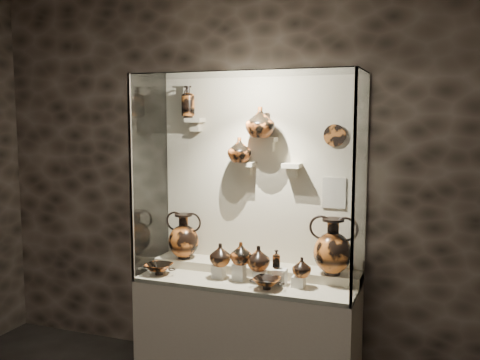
% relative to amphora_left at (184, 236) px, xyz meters
% --- Properties ---
extents(wall_back, '(5.00, 0.02, 3.20)m').
position_rel_amphora_left_xyz_m(wall_back, '(0.62, 0.18, 0.51)').
color(wall_back, black).
rests_on(wall_back, ground).
extents(plinth, '(1.70, 0.60, 0.80)m').
position_rel_amphora_left_xyz_m(plinth, '(0.62, -0.14, -0.69)').
color(plinth, beige).
rests_on(plinth, floor).
extents(front_tier, '(1.68, 0.58, 0.03)m').
position_rel_amphora_left_xyz_m(front_tier, '(0.62, -0.14, -0.28)').
color(front_tier, '#BBAD91').
rests_on(front_tier, plinth).
extents(rear_tier, '(1.70, 0.25, 0.10)m').
position_rel_amphora_left_xyz_m(rear_tier, '(0.62, 0.04, -0.24)').
color(rear_tier, '#BBAD91').
rests_on(rear_tier, plinth).
extents(back_panel, '(1.70, 0.03, 1.60)m').
position_rel_amphora_left_xyz_m(back_panel, '(0.62, 0.18, 0.51)').
color(back_panel, beige).
rests_on(back_panel, plinth).
extents(glass_front, '(1.70, 0.01, 1.60)m').
position_rel_amphora_left_xyz_m(glass_front, '(0.62, -0.43, 0.51)').
color(glass_front, white).
rests_on(glass_front, plinth).
extents(glass_left, '(0.01, 0.60, 1.60)m').
position_rel_amphora_left_xyz_m(glass_left, '(-0.23, -0.14, 0.51)').
color(glass_left, white).
rests_on(glass_left, plinth).
extents(glass_right, '(0.01, 0.60, 1.60)m').
position_rel_amphora_left_xyz_m(glass_right, '(1.46, -0.14, 0.51)').
color(glass_right, white).
rests_on(glass_right, plinth).
extents(glass_top, '(1.70, 0.60, 0.01)m').
position_rel_amphora_left_xyz_m(glass_top, '(0.62, -0.14, 1.31)').
color(glass_top, white).
rests_on(glass_top, back_panel).
extents(frame_post_left, '(0.02, 0.02, 1.60)m').
position_rel_amphora_left_xyz_m(frame_post_left, '(-0.22, -0.43, 0.51)').
color(frame_post_left, gray).
rests_on(frame_post_left, plinth).
extents(frame_post_right, '(0.02, 0.02, 1.60)m').
position_rel_amphora_left_xyz_m(frame_post_right, '(1.46, -0.43, 0.51)').
color(frame_post_right, gray).
rests_on(frame_post_right, plinth).
extents(pedestal_a, '(0.09, 0.09, 0.10)m').
position_rel_amphora_left_xyz_m(pedestal_a, '(0.40, -0.19, -0.21)').
color(pedestal_a, silver).
rests_on(pedestal_a, front_tier).
extents(pedestal_b, '(0.09, 0.09, 0.13)m').
position_rel_amphora_left_xyz_m(pedestal_b, '(0.57, -0.19, -0.20)').
color(pedestal_b, silver).
rests_on(pedestal_b, front_tier).
extents(pedestal_c, '(0.09, 0.09, 0.09)m').
position_rel_amphora_left_xyz_m(pedestal_c, '(0.74, -0.19, -0.22)').
color(pedestal_c, silver).
rests_on(pedestal_c, front_tier).
extents(pedestal_d, '(0.09, 0.09, 0.12)m').
position_rel_amphora_left_xyz_m(pedestal_d, '(0.90, -0.19, -0.20)').
color(pedestal_d, silver).
rests_on(pedestal_d, front_tier).
extents(pedestal_e, '(0.09, 0.09, 0.08)m').
position_rel_amphora_left_xyz_m(pedestal_e, '(1.04, -0.19, -0.22)').
color(pedestal_e, silver).
rests_on(pedestal_e, front_tier).
extents(bracket_ul, '(0.14, 0.12, 0.04)m').
position_rel_amphora_left_xyz_m(bracket_ul, '(0.07, 0.10, 0.96)').
color(bracket_ul, beige).
rests_on(bracket_ul, back_panel).
extents(bracket_ca, '(0.14, 0.12, 0.04)m').
position_rel_amphora_left_xyz_m(bracket_ca, '(0.52, 0.10, 0.61)').
color(bracket_ca, beige).
rests_on(bracket_ca, back_panel).
extents(bracket_cb, '(0.10, 0.12, 0.04)m').
position_rel_amphora_left_xyz_m(bracket_cb, '(0.72, 0.10, 0.81)').
color(bracket_cb, beige).
rests_on(bracket_cb, back_panel).
extents(bracket_cc, '(0.14, 0.12, 0.04)m').
position_rel_amphora_left_xyz_m(bracket_cc, '(0.90, 0.10, 0.61)').
color(bracket_cc, beige).
rests_on(bracket_cc, back_panel).
extents(amphora_left, '(0.32, 0.32, 0.38)m').
position_rel_amphora_left_xyz_m(amphora_left, '(0.00, 0.00, 0.00)').
color(amphora_left, '#A75520').
rests_on(amphora_left, rear_tier).
extents(amphora_right, '(0.43, 0.43, 0.43)m').
position_rel_amphora_left_xyz_m(amphora_right, '(1.25, -0.02, 0.03)').
color(amphora_right, '#A75520').
rests_on(amphora_right, rear_tier).
extents(jug_a, '(0.22, 0.22, 0.18)m').
position_rel_amphora_left_xyz_m(jug_a, '(0.41, -0.20, -0.07)').
color(jug_a, '#A75520').
rests_on(jug_a, pedestal_a).
extents(jug_b, '(0.21, 0.21, 0.17)m').
position_rel_amphora_left_xyz_m(jug_b, '(0.59, -0.20, -0.04)').
color(jug_b, '#A84E1D').
rests_on(jug_b, pedestal_b).
extents(jug_c, '(0.19, 0.19, 0.19)m').
position_rel_amphora_left_xyz_m(jug_c, '(0.72, -0.17, -0.08)').
color(jug_c, '#A75520').
rests_on(jug_c, pedestal_c).
extents(jug_e, '(0.16, 0.16, 0.15)m').
position_rel_amphora_left_xyz_m(jug_e, '(1.06, -0.20, -0.11)').
color(jug_e, '#A75520').
rests_on(jug_e, pedestal_e).
extents(lekythos_small, '(0.07, 0.07, 0.16)m').
position_rel_amphora_left_xyz_m(lekythos_small, '(0.86, -0.18, -0.06)').
color(lekythos_small, '#A84E1D').
rests_on(lekythos_small, pedestal_d).
extents(kylix_left, '(0.34, 0.32, 0.11)m').
position_rel_amphora_left_xyz_m(kylix_left, '(-0.08, -0.28, -0.21)').
color(kylix_left, '#A84E1D').
rests_on(kylix_left, front_tier).
extents(kylix_right, '(0.31, 0.29, 0.10)m').
position_rel_amphora_left_xyz_m(kylix_right, '(0.83, -0.32, -0.21)').
color(kylix_right, '#A75520').
rests_on(kylix_right, front_tier).
extents(lekythos_tall, '(0.15, 0.15, 0.30)m').
position_rel_amphora_left_xyz_m(lekythos_tall, '(0.01, 0.09, 1.13)').
color(lekythos_tall, '#A75520').
rests_on(lekythos_tall, bracket_ul).
extents(ovoid_vase_a, '(0.22, 0.22, 0.20)m').
position_rel_amphora_left_xyz_m(ovoid_vase_a, '(0.48, 0.06, 0.73)').
color(ovoid_vase_a, '#A84E1D').
rests_on(ovoid_vase_a, bracket_ca).
extents(ovoid_vase_b, '(0.27, 0.27, 0.24)m').
position_rel_amphora_left_xyz_m(ovoid_vase_b, '(0.66, 0.04, 0.95)').
color(ovoid_vase_b, '#A84E1D').
rests_on(ovoid_vase_b, bracket_cb).
extents(wall_plate, '(0.17, 0.02, 0.17)m').
position_rel_amphora_left_xyz_m(wall_plate, '(1.22, 0.15, 0.85)').
color(wall_plate, '#954E1D').
rests_on(wall_plate, back_panel).
extents(info_placard, '(0.18, 0.01, 0.24)m').
position_rel_amphora_left_xyz_m(info_placard, '(1.22, 0.16, 0.40)').
color(info_placard, beige).
rests_on(info_placard, back_panel).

